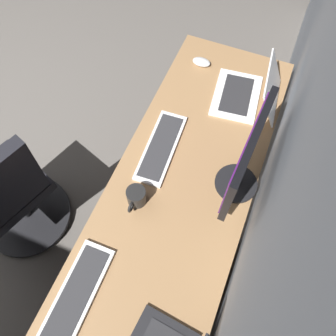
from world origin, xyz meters
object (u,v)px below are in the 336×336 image
(keyboard_spare, at_px, (161,147))
(coffee_mug, at_px, (136,197))
(keyboard_main, at_px, (77,294))
(office_chair, at_px, (9,197))
(laptop_left, at_px, (250,93))
(drawer_pedestal, at_px, (166,259))
(monitor_primary, at_px, (246,158))
(mouse_main, at_px, (201,62))

(keyboard_spare, height_order, coffee_mug, coffee_mug)
(keyboard_main, xyz_separation_m, office_chair, (-0.31, -0.67, -0.28))
(laptop_left, xyz_separation_m, keyboard_main, (1.23, -0.37, -0.04))
(laptop_left, distance_m, keyboard_main, 1.28)
(drawer_pedestal, xyz_separation_m, monitor_primary, (-0.37, 0.20, 0.63))
(monitor_primary, relative_size, keyboard_main, 1.15)
(office_chair, bearing_deg, keyboard_main, 65.13)
(keyboard_main, xyz_separation_m, coffee_mug, (-0.46, 0.05, 0.04))
(mouse_main, relative_size, coffee_mug, 0.81)
(monitor_primary, height_order, coffee_mug, monitor_primary)
(coffee_mug, bearing_deg, office_chair, -78.28)
(keyboard_spare, relative_size, office_chair, 0.44)
(laptop_left, relative_size, coffee_mug, 2.88)
(coffee_mug, bearing_deg, mouse_main, -179.47)
(keyboard_main, xyz_separation_m, keyboard_spare, (-0.76, 0.05, 0.00))
(monitor_primary, bearing_deg, laptop_left, -170.97)
(keyboard_spare, bearing_deg, coffee_mug, 1.13)
(keyboard_spare, bearing_deg, office_chair, -57.87)
(laptop_left, height_order, office_chair, office_chair)
(keyboard_spare, bearing_deg, mouse_main, -179.76)
(monitor_primary, distance_m, keyboard_main, 0.87)
(keyboard_main, relative_size, keyboard_spare, 0.99)
(monitor_primary, xyz_separation_m, laptop_left, (-0.51, -0.08, -0.19))
(office_chair, bearing_deg, laptop_left, 131.43)
(keyboard_main, bearing_deg, keyboard_spare, 176.38)
(keyboard_main, xyz_separation_m, mouse_main, (-1.37, 0.05, 0.01))
(office_chair, bearing_deg, keyboard_spare, 122.13)
(laptop_left, bearing_deg, keyboard_spare, -34.43)
(monitor_primary, xyz_separation_m, coffee_mug, (0.25, -0.39, -0.20))
(monitor_primary, height_order, laptop_left, monitor_primary)
(monitor_primary, bearing_deg, keyboard_main, -32.09)
(keyboard_main, distance_m, mouse_main, 1.37)
(mouse_main, bearing_deg, laptop_left, 65.77)
(monitor_primary, height_order, keyboard_main, monitor_primary)
(monitor_primary, xyz_separation_m, keyboard_main, (0.71, -0.45, -0.24))
(monitor_primary, height_order, keyboard_spare, monitor_primary)
(monitor_primary, distance_m, keyboard_spare, 0.47)
(keyboard_main, height_order, keyboard_spare, same)
(coffee_mug, bearing_deg, drawer_pedestal, 58.03)
(mouse_main, bearing_deg, keyboard_main, -1.91)
(coffee_mug, relative_size, office_chair, 0.13)
(monitor_primary, height_order, mouse_main, monitor_primary)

